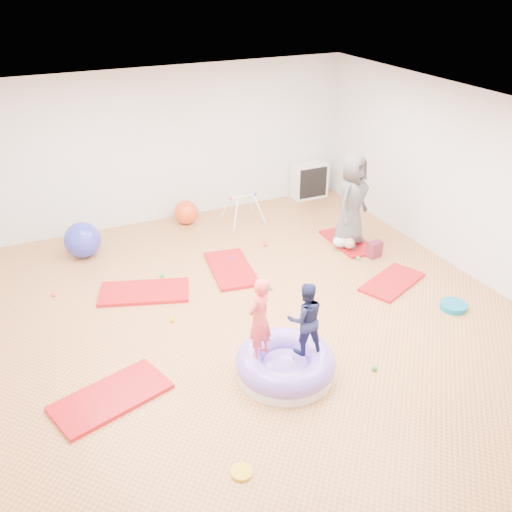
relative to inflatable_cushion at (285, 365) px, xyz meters
name	(u,v)px	position (x,y,z in m)	size (l,w,h in m)	color
room	(266,231)	(0.25, 1.06, 1.25)	(7.01, 8.01, 2.81)	tan
gym_mat_front_left	(111,397)	(-1.99, 0.45, -0.12)	(1.29, 0.65, 0.05)	red
gym_mat_mid_left	(144,292)	(-1.04, 2.53, -0.12)	(1.31, 0.65, 0.05)	red
gym_mat_center_back	(231,269)	(0.41, 2.64, -0.12)	(1.25, 0.62, 0.05)	red
gym_mat_right	(392,282)	(2.48, 1.21, -0.12)	(1.10, 0.55, 0.05)	red
gym_mat_rear_right	(349,242)	(2.65, 2.67, -0.12)	(1.12, 0.56, 0.05)	red
inflatable_cushion	(285,365)	(0.00, 0.00, 0.00)	(1.19, 1.19, 0.37)	silver
child_pink	(259,315)	(-0.29, 0.13, 0.71)	(0.37, 0.25, 1.03)	#F5474E
child_navy	(305,315)	(0.23, -0.03, 0.66)	(0.44, 0.35, 0.91)	#1A2147
adult_caregiver	(352,200)	(2.59, 2.59, 0.70)	(0.78, 0.51, 1.59)	#4D4E52
infant	(345,241)	(2.44, 2.48, 0.02)	(0.39, 0.40, 0.23)	#B5DAF6
ball_pit_balls	(235,284)	(0.27, 2.15, -0.11)	(4.77, 3.64, 0.07)	green
exercise_ball_blue	(83,240)	(-1.62, 4.12, 0.15)	(0.60, 0.60, 0.60)	#3033BA
exercise_ball_orange	(186,212)	(0.36, 4.66, 0.08)	(0.44, 0.44, 0.44)	#E1481C
infant_play_gym	(243,204)	(1.36, 4.29, 0.20)	(0.68, 0.65, 0.52)	silver
cube_shelf	(309,180)	(3.10, 4.85, 0.21)	(0.72, 0.36, 0.72)	silver
balance_disc	(453,306)	(2.84, 0.26, -0.10)	(0.38, 0.38, 0.08)	#0B6E98
backpack	(375,250)	(2.75, 2.05, -0.01)	(0.24, 0.15, 0.27)	#B02647
yellow_toy	(242,472)	(-1.07, -1.13, -0.13)	(0.22, 0.22, 0.03)	yellow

